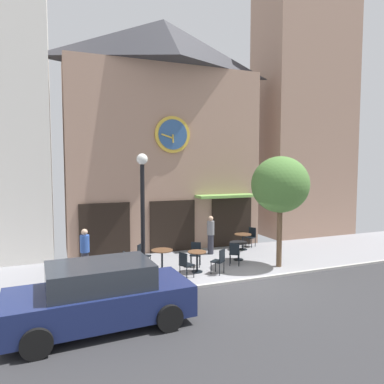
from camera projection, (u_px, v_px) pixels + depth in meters
name	position (u px, v px, depth m)	size (l,w,h in m)	color
ground_plane	(255.00, 289.00, 11.03)	(25.21, 11.05, 0.13)	gray
clock_building	(164.00, 131.00, 16.48)	(8.93, 3.63, 10.58)	#9E7A66
neighbor_building_right	(303.00, 109.00, 19.71)	(5.18, 3.05, 14.05)	#9E7A66
street_lamp	(143.00, 218.00, 11.35)	(0.36, 0.36, 4.25)	black
street_tree	(280.00, 185.00, 13.18)	(2.24, 2.01, 4.21)	brown
cafe_table_near_curb	(97.00, 266.00, 11.65)	(0.76, 0.76, 0.73)	black
cafe_table_near_door	(162.00, 255.00, 12.85)	(0.80, 0.80, 0.77)	black
cafe_table_center	(197.00, 258.00, 12.66)	(0.68, 0.68, 0.76)	black
cafe_table_center_right	(239.00, 247.00, 14.29)	(0.73, 0.73, 0.74)	black
cafe_table_center_left	(243.00, 238.00, 16.03)	(0.77, 0.77, 0.73)	black
cafe_chair_facing_wall	(185.00, 263.00, 11.97)	(0.53, 0.53, 0.90)	black
cafe_chair_outer	(234.00, 252.00, 13.50)	(0.55, 0.55, 0.90)	black
cafe_chair_by_entrance	(123.00, 263.00, 11.97)	(0.46, 0.46, 0.90)	black
cafe_chair_corner	(142.00, 254.00, 13.19)	(0.56, 0.56, 0.90)	black
cafe_chair_facing_street	(251.00, 235.00, 16.69)	(0.54, 0.54, 0.90)	black
cafe_chair_right_end	(73.00, 270.00, 11.13)	(0.44, 0.44, 0.90)	black
cafe_chair_near_lamp	(220.00, 259.00, 12.43)	(0.56, 0.56, 0.90)	black
cafe_chair_near_tree	(196.00, 252.00, 13.47)	(0.54, 0.54, 0.90)	black
pedestrian_grey	(211.00, 234.00, 15.24)	(0.43, 0.43, 1.67)	#2D2D38
pedestrian_blue	(85.00, 252.00, 12.18)	(0.42, 0.42, 1.67)	#2D2D38
parked_car_navy	(100.00, 296.00, 8.37)	(4.39, 2.20, 1.55)	navy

